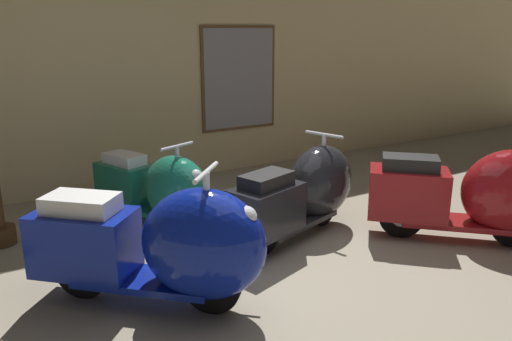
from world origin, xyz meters
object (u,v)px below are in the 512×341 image
(scooter_0, at_px, (166,245))
(scooter_3, at_px, (479,194))
(scooter_2, at_px, (305,191))
(scooter_1, at_px, (160,189))

(scooter_0, xyz_separation_m, scooter_3, (3.03, -0.45, -0.00))
(scooter_2, height_order, scooter_3, scooter_3)
(scooter_0, height_order, scooter_3, same)
(scooter_0, relative_size, scooter_3, 1.01)
(scooter_2, relative_size, scooter_3, 1.05)
(scooter_2, xyz_separation_m, scooter_3, (1.30, -1.06, 0.04))
(scooter_2, bearing_deg, scooter_1, 125.49)
(scooter_1, relative_size, scooter_3, 0.97)
(scooter_1, bearing_deg, scooter_3, 30.86)
(scooter_0, distance_m, scooter_3, 3.07)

